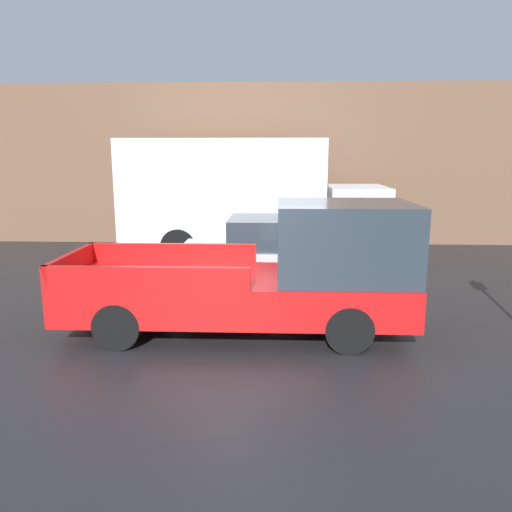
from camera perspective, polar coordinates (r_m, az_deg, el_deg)
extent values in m
plane|color=#232326|center=(8.75, -0.27, -8.47)|extent=(60.00, 60.00, 0.00)
cube|color=brown|center=(16.83, 1.10, 10.36)|extent=(28.00, 0.15, 5.26)
cube|color=red|center=(8.56, -2.22, -4.30)|extent=(5.79, 2.06, 0.65)
cube|color=#28333D|center=(8.40, 10.04, 1.83)|extent=(2.20, 1.93, 1.24)
cube|color=red|center=(9.57, -9.58, 0.36)|extent=(3.19, 0.10, 0.36)
cube|color=red|center=(7.72, -12.55, -2.49)|extent=(3.19, 0.10, 0.36)
cube|color=red|center=(9.12, -20.39, -0.78)|extent=(0.10, 2.06, 0.36)
cylinder|color=black|center=(9.56, 9.07, -4.52)|extent=(0.75, 0.26, 0.75)
cylinder|color=black|center=(7.84, 10.59, -8.23)|extent=(0.75, 0.26, 0.75)
cylinder|color=black|center=(9.81, -12.33, -4.23)|extent=(0.75, 0.26, 0.75)
cylinder|color=black|center=(8.14, -15.56, -7.71)|extent=(0.75, 0.26, 0.75)
cube|color=silver|center=(11.44, 2.42, -0.41)|extent=(4.41, 1.94, 0.62)
cube|color=#28333D|center=(11.32, 3.11, 2.74)|extent=(2.43, 1.71, 0.66)
cylinder|color=black|center=(12.42, 8.73, -0.76)|extent=(0.74, 0.22, 0.74)
cylinder|color=black|center=(10.74, 9.73, -2.77)|extent=(0.74, 0.22, 0.74)
cylinder|color=black|center=(12.42, -3.92, -0.66)|extent=(0.74, 0.22, 0.74)
cylinder|color=black|center=(10.73, -4.93, -2.65)|extent=(0.74, 0.22, 0.74)
cube|color=white|center=(14.84, 11.36, 4.71)|extent=(1.66, 2.36, 1.61)
cube|color=white|center=(14.68, -3.64, 7.44)|extent=(5.72, 2.49, 2.94)
cylinder|color=black|center=(15.99, 9.58, 2.43)|extent=(0.98, 0.30, 0.98)
cylinder|color=black|center=(13.83, 10.69, 0.96)|extent=(0.98, 0.30, 0.98)
cylinder|color=black|center=(16.10, -7.31, 2.56)|extent=(0.98, 0.30, 0.98)
cylinder|color=black|center=(13.95, -8.82, 1.11)|extent=(0.98, 0.30, 0.98)
cube|color=gold|center=(16.78, 8.83, 3.10)|extent=(0.45, 0.40, 1.11)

